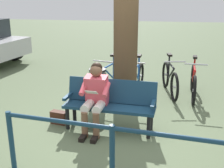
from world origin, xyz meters
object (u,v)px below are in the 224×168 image
Objects in this scene: bicycle_green at (193,82)px; bicycle_silver at (170,79)px; bench at (110,101)px; tree_trunk at (126,13)px; bicycle_red at (111,79)px; person_reading at (95,94)px; handbag at (59,117)px; litter_bin at (98,88)px; bicycle_blue at (137,81)px.

bicycle_silver is at bearing -103.32° from bicycle_green.
bench is at bearing -38.58° from bicycle_silver.
tree_trunk is 2.37× the size of bicycle_red.
person_reading is at bearing -41.76° from bicycle_silver.
bicycle_red is (0.44, -0.83, -1.59)m from tree_trunk.
tree_trunk reaches higher than handbag.
bicycle_green is 1.02× the size of bicycle_red.
tree_trunk is at bearing -179.56° from litter_bin.
litter_bin is (0.58, 0.00, -1.54)m from tree_trunk.
litter_bin is 2.24m from bicycle_green.
bicycle_green is (-2.05, -0.90, -0.05)m from litter_bin.
bench is 1.04m from handbag.
bench is 0.97× the size of bicycle_green.
bicycle_silver is (-0.94, -1.06, -1.59)m from tree_trunk.
bicycle_blue is at bearing -82.86° from bicycle_green.
bench is 0.98× the size of bicycle_silver.
handbag is (0.97, 0.00, -0.39)m from bench.
bicycle_silver is at bearing -113.70° from bench.
bench is at bearing -179.76° from handbag.
bicycle_green is at bearing 98.83° from bicycle_blue.
bicycle_green is 1.00× the size of bicycle_blue.
person_reading is 1.15m from litter_bin.
litter_bin is 0.50× the size of bicycle_red.
person_reading is 0.72× the size of bicycle_silver.
bicycle_red is (0.63, -0.01, 0.00)m from bicycle_blue.
litter_bin is 0.85m from bicycle_red.
person_reading reaches higher than litter_bin.
bench is 1.06m from litter_bin.
bicycle_silver is (-2.06, -2.03, 0.24)m from handbag.
bicycle_red is at bearing -84.25° from bicycle_green.
litter_bin is 1.13m from bicycle_blue.
litter_bin is 1.86m from bicycle_silver.
litter_bin is at bearing 5.32° from bicycle_red.
litter_bin is at bearing -65.40° from bicycle_silver.
bench is at bearing -144.01° from person_reading.
handbag is 1.14m from litter_bin.
bicycle_green is 0.55m from bicycle_silver.
bench is at bearing -4.95° from bicycle_blue.
bicycle_blue is 1.02× the size of bicycle_red.
bicycle_silver is at bearing -135.37° from handbag.
bicycle_silver is (-1.09, -2.03, -0.15)m from bench.
litter_bin is (-0.53, -0.97, 0.29)m from handbag.
person_reading is 1.74m from tree_trunk.
bench is 1.83m from bicycle_blue.
person_reading is at bearing 35.99° from bench.
handbag is at bearing 61.15° from litter_bin.
bicycle_blue is (1.28, 0.07, 0.00)m from bicycle_green.
bicycle_blue is (0.76, 0.24, 0.00)m from bicycle_silver.
bicycle_blue is 0.63m from bicycle_red.
bicycle_green reaches higher than litter_bin.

